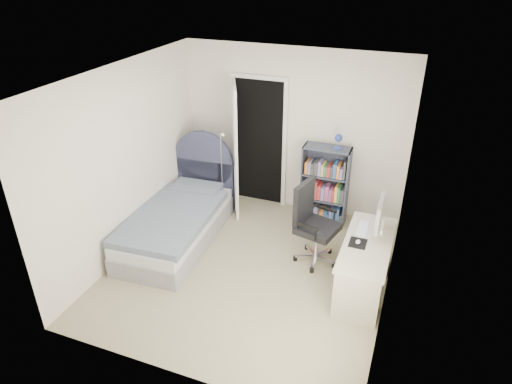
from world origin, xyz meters
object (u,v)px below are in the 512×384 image
(nightstand, at_px, (205,179))
(floor_lamp, at_px, (223,180))
(bed, at_px, (179,220))
(bookcase, at_px, (325,189))
(desk, at_px, (365,263))
(office_chair, at_px, (312,219))

(nightstand, height_order, floor_lamp, floor_lamp)
(bed, distance_m, bookcase, 2.17)
(desk, bearing_deg, nightstand, 154.66)
(nightstand, bearing_deg, floor_lamp, -28.15)
(nightstand, bearing_deg, desk, -25.34)
(floor_lamp, bearing_deg, bookcase, 9.43)
(nightstand, bearing_deg, office_chair, -25.52)
(floor_lamp, bearing_deg, office_chair, -24.78)
(bed, height_order, bookcase, bookcase)
(bed, height_order, office_chair, bed)
(floor_lamp, distance_m, office_chair, 1.76)
(bookcase, bearing_deg, floor_lamp, -170.57)
(bookcase, height_order, desk, bookcase)
(bed, relative_size, bookcase, 1.49)
(nightstand, relative_size, office_chair, 0.51)
(floor_lamp, bearing_deg, bed, -106.44)
(bookcase, xyz_separation_m, office_chair, (0.06, -0.99, 0.06))
(bed, xyz_separation_m, bookcase, (1.81, 1.17, 0.25))
(bookcase, distance_m, office_chair, 0.99)
(bed, relative_size, floor_lamp, 1.61)
(bookcase, relative_size, office_chair, 1.31)
(floor_lamp, xyz_separation_m, office_chair, (1.59, -0.74, 0.06))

